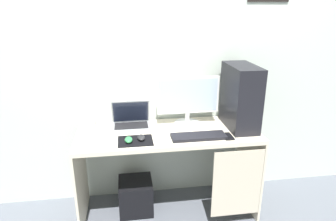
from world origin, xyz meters
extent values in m
plane|color=slate|center=(0.00, 0.00, 0.00)|extent=(8.00, 8.00, 0.00)
cube|color=beige|center=(0.00, 0.32, 1.30)|extent=(4.00, 0.04, 2.60)
cube|color=beige|center=(0.00, 0.00, 0.74)|extent=(1.45, 0.57, 0.03)
cube|color=beige|center=(-0.72, 0.00, 0.36)|extent=(0.02, 0.57, 0.72)
cube|color=beige|center=(0.72, 0.00, 0.36)|extent=(0.02, 0.57, 0.72)
cube|color=beige|center=(0.51, -0.28, 0.40)|extent=(0.40, 0.01, 0.58)
cube|color=black|center=(0.60, 0.02, 1.01)|extent=(0.21, 0.43, 0.52)
cylinder|color=white|center=(0.19, 0.14, 0.76)|extent=(0.22, 0.22, 0.01)
cylinder|color=white|center=(0.19, 0.14, 0.81)|extent=(0.04, 0.04, 0.09)
cube|color=white|center=(0.19, 0.13, 1.01)|extent=(0.52, 0.02, 0.31)
cube|color=#B2C6EA|center=(0.19, 0.12, 1.01)|extent=(0.49, 0.00, 0.28)
cube|color=#9EA3A8|center=(-0.29, 0.12, 0.76)|extent=(0.32, 0.23, 0.01)
cube|color=black|center=(-0.29, 0.14, 0.77)|extent=(0.28, 0.15, 0.00)
cube|color=#9EA3A8|center=(-0.29, 0.20, 0.87)|extent=(0.32, 0.07, 0.21)
cube|color=black|center=(-0.29, 0.20, 0.87)|extent=(0.29, 0.06, 0.18)
cylinder|color=white|center=(-0.63, 0.18, 0.83)|extent=(0.07, 0.07, 0.15)
cube|color=black|center=(0.21, -0.15, 0.77)|extent=(0.42, 0.14, 0.02)
cube|color=black|center=(-0.27, -0.14, 0.76)|extent=(0.26, 0.20, 0.00)
ellipsoid|color=#232326|center=(-0.22, -0.13, 0.78)|extent=(0.06, 0.10, 0.03)
ellipsoid|color=#338C4C|center=(-0.32, -0.16, 0.78)|extent=(0.06, 0.10, 0.03)
cube|color=black|center=(0.44, -0.17, 0.76)|extent=(0.07, 0.13, 0.01)
cube|color=black|center=(-0.28, 0.04, 0.14)|extent=(0.29, 0.29, 0.29)
camera|label=1|loc=(-0.32, -2.17, 1.72)|focal=31.77mm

